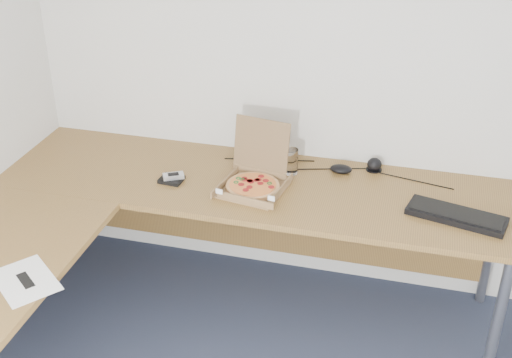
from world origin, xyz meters
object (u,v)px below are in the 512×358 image
(wallet, at_px, (171,180))
(drinking_glass, at_px, (291,161))
(desk, at_px, (159,224))
(keyboard, at_px, (456,216))
(pizza_box, at_px, (254,182))

(wallet, bearing_deg, drinking_glass, 28.05)
(drinking_glass, bearing_deg, desk, -130.34)
(desk, bearing_deg, keyboard, 14.64)
(pizza_box, xyz_separation_m, keyboard, (0.95, -0.03, -0.02))
(keyboard, bearing_deg, desk, -151.45)
(desk, height_order, keyboard, keyboard)
(desk, xyz_separation_m, wallet, (-0.06, 0.34, 0.04))
(keyboard, height_order, wallet, keyboard)
(pizza_box, xyz_separation_m, wallet, (-0.41, -0.03, -0.03))
(pizza_box, relative_size, wallet, 3.02)
(wallet, bearing_deg, desk, -74.17)
(drinking_glass, distance_m, keyboard, 0.84)
(pizza_box, bearing_deg, desk, -123.19)
(desk, xyz_separation_m, pizza_box, (0.35, 0.37, 0.06))
(desk, relative_size, pizza_box, 7.45)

